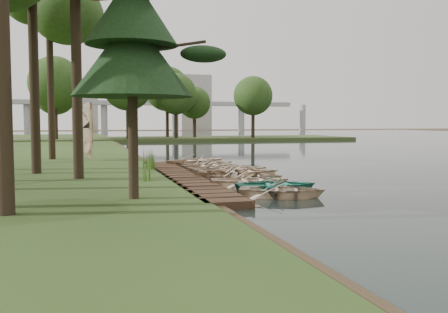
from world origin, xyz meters
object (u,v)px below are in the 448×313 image
object	(u,v)px
boardwalk	(181,178)
rowboat_0	(282,188)
pine_tree	(132,31)
rowboat_2	(250,179)
stored_rowboat	(90,154)
rowboat_1	(277,183)

from	to	relation	value
boardwalk	rowboat_0	distance (m)	6.53
rowboat_0	pine_tree	bearing A→B (deg)	117.93
rowboat_0	rowboat_2	bearing A→B (deg)	27.04
rowboat_0	stored_rowboat	bearing A→B (deg)	44.54
boardwalk	stored_rowboat	size ratio (longest dim) A/B	4.34
rowboat_0	rowboat_2	xyz separation A→B (m)	(-0.20, 2.92, 0.02)
rowboat_0	rowboat_1	world-z (taller)	rowboat_1
rowboat_1	stored_rowboat	bearing A→B (deg)	29.56
boardwalk	stored_rowboat	world-z (taller)	stored_rowboat
boardwalk	rowboat_1	distance (m)	5.49
rowboat_1	boardwalk	bearing A→B (deg)	36.56
rowboat_0	stored_rowboat	world-z (taller)	stored_rowboat
rowboat_1	rowboat_0	bearing A→B (deg)	171.17
boardwalk	rowboat_2	xyz separation A→B (m)	(2.30, -3.12, 0.24)
stored_rowboat	pine_tree	xyz separation A→B (m)	(1.08, -16.69, 4.89)
boardwalk	rowboat_0	size ratio (longest dim) A/B	5.19
boardwalk	pine_tree	xyz separation A→B (m)	(-2.77, -6.47, 5.42)
boardwalk	stored_rowboat	xyz separation A→B (m)	(-3.86, 10.22, 0.53)
rowboat_2	stored_rowboat	distance (m)	14.69
rowboat_2	pine_tree	world-z (taller)	pine_tree
boardwalk	pine_tree	size ratio (longest dim) A/B	1.92
rowboat_1	pine_tree	xyz separation A→B (m)	(-5.61, -1.78, 5.20)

